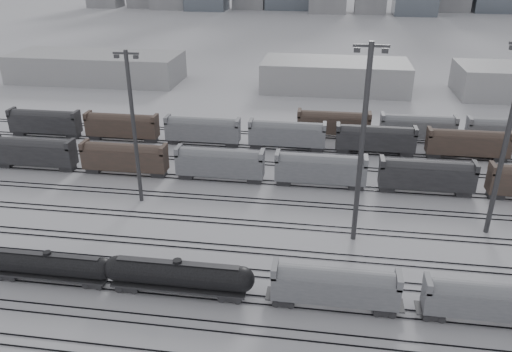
# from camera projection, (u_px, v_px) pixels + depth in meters

# --- Properties ---
(ground) EXTENTS (900.00, 900.00, 0.00)m
(ground) POSITION_uv_depth(u_px,v_px,m) (239.00, 304.00, 56.10)
(ground) COLOR silver
(ground) RESTS_ON ground
(tracks) EXTENTS (220.00, 71.50, 0.16)m
(tracks) POSITION_uv_depth(u_px,v_px,m) (261.00, 225.00, 71.78)
(tracks) COLOR black
(tracks) RESTS_ON ground
(tank_car_a) EXTENTS (15.89, 2.65, 3.93)m
(tank_car_a) POSITION_uv_depth(u_px,v_px,m) (50.00, 265.00, 59.10)
(tank_car_a) COLOR #232325
(tank_car_a) RESTS_ON ground
(tank_car_b) EXTENTS (17.64, 2.94, 4.36)m
(tank_car_b) POSITION_uv_depth(u_px,v_px,m) (178.00, 275.00, 56.89)
(tank_car_b) COLOR #232325
(tank_car_b) RESTS_ON ground
(hopper_car_a) EXTENTS (13.89, 2.76, 4.97)m
(hopper_car_a) POSITION_uv_depth(u_px,v_px,m) (335.00, 285.00, 54.32)
(hopper_car_a) COLOR #232325
(hopper_car_a) RESTS_ON ground
(hopper_car_b) EXTENTS (13.30, 2.64, 4.76)m
(hopper_car_b) POSITION_uv_depth(u_px,v_px,m) (489.00, 300.00, 52.25)
(hopper_car_b) COLOR #232325
(hopper_car_b) RESTS_ON ground
(light_mast_b) EXTENTS (3.77, 0.60, 23.56)m
(light_mast_b) POSITION_uv_depth(u_px,v_px,m) (134.00, 125.00, 73.77)
(light_mast_b) COLOR #3A3A3D
(light_mast_b) RESTS_ON ground
(light_mast_c) EXTENTS (4.27, 0.68, 26.67)m
(light_mast_c) POSITION_uv_depth(u_px,v_px,m) (362.00, 142.00, 62.79)
(light_mast_c) COLOR #3A3A3D
(light_mast_c) RESTS_ON ground
(light_mast_d) EXTENTS (4.26, 0.68, 26.63)m
(light_mast_d) POSITION_uv_depth(u_px,v_px,m) (507.00, 138.00, 64.40)
(light_mast_d) COLOR #3A3A3D
(light_mast_d) RESTS_ON ground
(bg_string_near) EXTENTS (151.00, 3.00, 5.60)m
(bg_string_near) POSITION_uv_depth(u_px,v_px,m) (320.00, 171.00, 82.60)
(bg_string_near) COLOR slate
(bg_string_near) RESTS_ON ground
(bg_string_mid) EXTENTS (151.00, 3.00, 5.60)m
(bg_string_mid) POSITION_uv_depth(u_px,v_px,m) (375.00, 140.00, 95.64)
(bg_string_mid) COLOR #232325
(bg_string_mid) RESTS_ON ground
(bg_string_far) EXTENTS (66.00, 3.00, 5.60)m
(bg_string_far) POSITION_uv_depth(u_px,v_px,m) (461.00, 131.00, 100.50)
(bg_string_far) COLOR #4C3830
(bg_string_far) RESTS_ON ground
(warehouse_left) EXTENTS (50.00, 18.00, 8.00)m
(warehouse_left) POSITION_uv_depth(u_px,v_px,m) (96.00, 67.00, 147.70)
(warehouse_left) COLOR #A6A6A9
(warehouse_left) RESTS_ON ground
(warehouse_mid) EXTENTS (40.00, 18.00, 8.00)m
(warehouse_mid) POSITION_uv_depth(u_px,v_px,m) (335.00, 75.00, 138.40)
(warehouse_mid) COLOR #A6A6A9
(warehouse_mid) RESTS_ON ground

